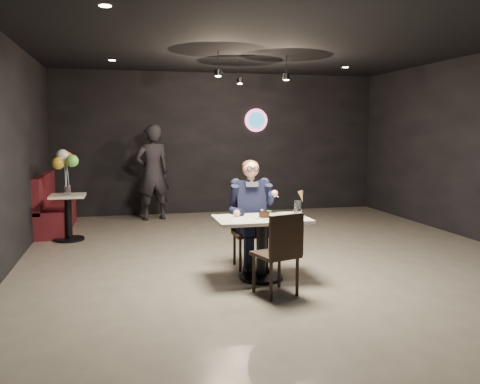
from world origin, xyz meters
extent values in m
plane|color=slate|center=(0.00, 0.00, 0.00)|extent=(9.00, 9.00, 0.00)
cube|color=black|center=(0.00, 2.00, 2.88)|extent=(1.40, 1.20, 0.36)
cube|color=white|center=(-0.48, -0.61, 0.38)|extent=(1.10, 0.70, 0.75)
cube|color=black|center=(-0.48, -0.06, 0.46)|extent=(0.42, 0.46, 0.92)
cube|color=black|center=(-0.48, -1.18, 0.46)|extent=(0.54, 0.56, 0.92)
cube|color=black|center=(-0.48, -0.06, 0.72)|extent=(0.60, 0.80, 1.44)
cylinder|color=white|center=(-0.46, -0.68, 0.76)|extent=(0.21, 0.21, 0.01)
cube|color=black|center=(-0.47, -0.67, 0.80)|extent=(0.12, 0.11, 0.07)
ellipsoid|color=#287B33|center=(-0.42, -0.70, 0.84)|extent=(0.06, 0.04, 0.01)
cylinder|color=silver|center=(-0.05, -0.66, 0.85)|extent=(0.09, 0.09, 0.20)
cone|color=tan|center=(-0.01, -0.68, 1.00)|extent=(0.08, 0.08, 0.14)
cube|color=#4F111B|center=(-3.25, 3.20, 0.50)|extent=(0.50, 2.01, 1.00)
cube|color=white|center=(-2.95, 2.20, 0.34)|extent=(0.55, 0.55, 0.69)
cylinder|color=silver|center=(-2.95, 2.20, 0.83)|extent=(0.10, 0.10, 0.16)
cube|color=gold|center=(-2.95, 2.20, 1.20)|extent=(0.36, 0.36, 0.59)
imported|color=black|center=(-1.49, 3.84, 0.95)|extent=(0.79, 0.62, 1.90)
camera|label=1|loc=(-2.08, -6.34, 1.78)|focal=38.00mm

